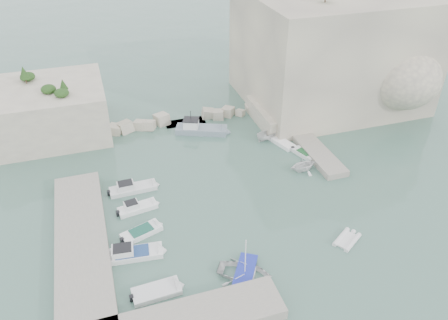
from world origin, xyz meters
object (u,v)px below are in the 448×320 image
object	(u,v)px
inflatable_dinghy	(347,241)
work_boat	(201,132)
tender_east_c	(281,144)
tender_east_d	(269,139)
motorboat_a	(134,190)
tender_east_a	(303,170)
rowboat	(245,275)
motorboat_b	(138,210)
motorboat_e	(157,293)
tender_east_b	(304,156)
motorboat_d	(133,256)
motorboat_c	(142,234)

from	to	relation	value
inflatable_dinghy	work_boat	world-z (taller)	work_boat
tender_east_c	tender_east_d	world-z (taller)	tender_east_d
inflatable_dinghy	motorboat_a	bearing A→B (deg)	109.36
motorboat_a	tender_east_a	size ratio (longest dim) A/B	1.68
rowboat	work_boat	world-z (taller)	work_boat
motorboat_b	tender_east_c	size ratio (longest dim) A/B	1.00
motorboat_b	motorboat_e	world-z (taller)	motorboat_b
inflatable_dinghy	tender_east_b	size ratio (longest dim) A/B	0.87
motorboat_d	tender_east_a	world-z (taller)	tender_east_a
inflatable_dinghy	tender_east_c	xyz separation A→B (m)	(1.50, 19.57, 0.00)
motorboat_e	motorboat_c	bearing A→B (deg)	87.41
rowboat	motorboat_e	bearing A→B (deg)	118.39
motorboat_d	work_boat	world-z (taller)	work_boat
motorboat_c	inflatable_dinghy	size ratio (longest dim) A/B	1.38
motorboat_b	work_boat	bearing A→B (deg)	42.95
rowboat	tender_east_b	distance (m)	22.42
tender_east_b	tender_east_c	size ratio (longest dim) A/B	0.82
motorboat_d	motorboat_b	bearing A→B (deg)	83.76
tender_east_a	tender_east_c	bearing A→B (deg)	-5.97
motorboat_a	motorboat_c	bearing A→B (deg)	-93.56
tender_east_a	motorboat_d	bearing A→B (deg)	104.66
motorboat_d	tender_east_d	distance (m)	27.28
tender_east_a	tender_east_b	xyz separation A→B (m)	(1.68, 3.05, 0.00)
rowboat	inflatable_dinghy	xyz separation A→B (m)	(11.49, 1.10, 0.00)
motorboat_c	tender_east_a	world-z (taller)	tender_east_a
motorboat_d	tender_east_a	xyz separation A→B (m)	(22.53, 8.26, 0.00)
motorboat_c	work_boat	xyz separation A→B (m)	(11.58, 18.64, 0.00)
motorboat_c	tender_east_a	distance (m)	21.89
rowboat	tender_east_d	bearing A→B (deg)	3.70
motorboat_d	motorboat_e	distance (m)	5.43
motorboat_e	tender_east_c	world-z (taller)	same
motorboat_b	motorboat_e	xyz separation A→B (m)	(-0.13, -12.12, 0.00)
motorboat_c	tender_east_c	bearing A→B (deg)	10.66
motorboat_d	motorboat_e	world-z (taller)	motorboat_d
tender_east_d	rowboat	bearing A→B (deg)	137.47
motorboat_e	tender_east_c	distance (m)	29.28
motorboat_d	motorboat_c	bearing A→B (deg)	71.31
rowboat	tender_east_c	xyz separation A→B (m)	(12.99, 20.67, 0.00)
inflatable_dinghy	tender_east_a	xyz separation A→B (m)	(1.45, 12.87, 0.00)
tender_east_b	tender_east_c	bearing A→B (deg)	5.23
motorboat_b	work_boat	world-z (taller)	work_boat
motorboat_e	tender_east_a	xyz separation A→B (m)	(21.13, 13.50, 0.00)
motorboat_d	tender_east_d	xyz separation A→B (m)	(21.49, 16.80, 0.00)
motorboat_a	rowboat	xyz separation A→B (m)	(8.03, -16.32, 0.00)
motorboat_b	inflatable_dinghy	distance (m)	22.68
tender_east_b	tender_east_d	xyz separation A→B (m)	(-2.71, 5.49, 0.00)
motorboat_b	motorboat_e	size ratio (longest dim) A/B	1.00
tender_east_a	tender_east_c	world-z (taller)	tender_east_a
motorboat_e	inflatable_dinghy	xyz separation A→B (m)	(19.68, 0.64, 0.00)
motorboat_c	tender_east_c	world-z (taller)	same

